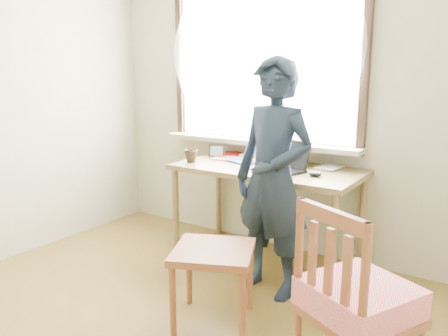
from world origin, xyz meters
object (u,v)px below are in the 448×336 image
Objects in this scene: laptop at (285,164)px; side_chair at (356,301)px; desk at (267,177)px; work_chair at (213,260)px; mug_dark at (191,156)px; person at (273,179)px; mug_white at (262,155)px.

laptop reaches higher than side_chair.
desk reaches higher than work_chair.
side_chair is at bearing -51.08° from laptop.
desk is 0.65m from mug_dark.
desk is 0.90× the size of person.
person reaches higher than desk.
person is (-0.82, 0.75, 0.31)m from side_chair.
mug_dark is at bearing -137.21° from mug_white.
mug_white is 0.13× the size of side_chair.
work_chair is at bearing -79.76° from desk.
desk is 0.31m from mug_white.
desk is 0.52m from person.
mug_dark is (-0.79, -0.15, -0.00)m from laptop.
side_chair is 1.15m from person.
mug_white is at bearing 142.86° from laptop.
person is at bearing -75.09° from laptop.
side_chair reaches higher than desk.
mug_dark reaches higher than mug_white.
mug_white reaches higher than desk.
work_chair is at bearing 168.17° from side_chair.
mug_white is at bearing 42.79° from mug_dark.
laptop reaches higher than desk.
side_chair is at bearing -47.00° from desk.
mug_dark is 2.00m from side_chair.
mug_dark is 0.92m from person.
desk is 2.40× the size of work_chair.
person is (0.10, 0.56, 0.41)m from work_chair.
laptop is at bearing 128.92° from side_chair.
work_chair is (0.35, -1.21, -0.43)m from mug_white.
side_chair is 0.59× the size of person.
laptop reaches higher than mug_white.
work_chair is (0.79, -0.80, -0.43)m from mug_dark.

